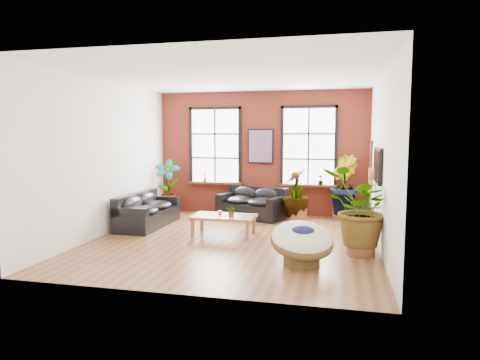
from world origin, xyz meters
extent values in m
cube|color=brown|center=(0.00, 0.00, -0.01)|extent=(6.00, 6.50, 0.02)
cube|color=white|center=(0.00, 0.00, 3.51)|extent=(6.00, 6.50, 0.02)
cube|color=#5F1F16|center=(0.00, 3.26, 1.75)|extent=(6.00, 0.02, 3.50)
cube|color=silver|center=(0.00, -3.26, 1.75)|extent=(6.00, 0.02, 3.50)
cube|color=silver|center=(-3.01, 0.00, 1.75)|extent=(0.02, 6.50, 3.50)
cube|color=silver|center=(3.01, 0.00, 1.75)|extent=(0.02, 6.50, 3.50)
cube|color=white|center=(-1.35, 3.20, 1.95)|extent=(1.40, 0.02, 2.10)
cube|color=#3B1E10|center=(-1.35, 3.13, 0.87)|extent=(1.60, 0.22, 0.06)
cube|color=white|center=(1.35, 3.20, 1.95)|extent=(1.40, 0.02, 2.10)
cube|color=#3B1E10|center=(1.35, 3.13, 0.87)|extent=(1.60, 0.22, 0.06)
cube|color=black|center=(-0.13, 2.55, 0.21)|extent=(2.01, 1.46, 0.41)
cube|color=black|center=(-0.01, 2.87, 0.62)|extent=(1.78, 0.84, 0.42)
cube|color=black|center=(-0.88, 2.83, 0.52)|extent=(0.51, 0.91, 0.22)
cube|color=black|center=(0.62, 2.28, 0.52)|extent=(0.51, 0.91, 0.22)
ellipsoid|color=black|center=(-0.47, 2.63, 0.47)|extent=(0.97, 0.96, 0.24)
ellipsoid|color=black|center=(-0.38, 2.87, 0.62)|extent=(0.80, 0.49, 0.41)
ellipsoid|color=black|center=(0.18, 2.39, 0.47)|extent=(0.97, 0.96, 0.24)
ellipsoid|color=black|center=(0.27, 2.63, 0.62)|extent=(0.80, 0.49, 0.41)
cube|color=black|center=(-2.43, 0.92, 0.20)|extent=(0.89, 2.09, 0.41)
cube|color=black|center=(-2.76, 0.92, 0.61)|extent=(0.23, 2.08, 0.42)
cube|color=black|center=(-2.43, -0.02, 0.51)|extent=(0.87, 0.22, 0.21)
cube|color=black|center=(-2.42, 1.85, 0.51)|extent=(0.87, 0.22, 0.21)
ellipsoid|color=black|center=(-2.38, 0.50, 0.46)|extent=(0.74, 0.92, 0.23)
ellipsoid|color=black|center=(-2.63, 0.50, 0.61)|extent=(0.24, 0.91, 0.40)
ellipsoid|color=black|center=(-2.37, 1.33, 0.46)|extent=(0.74, 0.92, 0.23)
ellipsoid|color=black|center=(-2.63, 1.33, 0.61)|extent=(0.24, 0.91, 0.40)
cube|color=#935735|center=(-0.33, 0.39, 0.43)|extent=(1.44, 0.84, 0.06)
cube|color=#3B1E10|center=(-0.33, 0.26, 0.46)|extent=(1.42, 0.03, 0.00)
cube|color=#3B1E10|center=(-0.33, 0.53, 0.46)|extent=(1.42, 0.03, 0.00)
cube|color=#935735|center=(-0.97, 0.08, 0.20)|extent=(0.07, 0.07, 0.40)
cube|color=#935735|center=(0.29, 0.06, 0.20)|extent=(0.07, 0.07, 0.40)
cube|color=#935735|center=(-0.96, 0.73, 0.20)|extent=(0.07, 0.07, 0.40)
cube|color=#935735|center=(0.30, 0.71, 0.20)|extent=(0.07, 0.07, 0.40)
cylinder|color=#D23453|center=(-0.43, 0.45, 0.50)|extent=(0.08, 0.08, 0.09)
cylinder|color=brown|center=(1.58, -1.45, 0.13)|extent=(0.81, 0.81, 0.25)
torus|color=brown|center=(1.58, -1.45, 0.42)|extent=(1.40, 1.40, 0.50)
ellipsoid|color=white|center=(1.58, -1.45, 0.49)|extent=(1.37, 1.41, 0.68)
ellipsoid|color=#161947|center=(1.60, -1.50, 0.61)|extent=(0.51, 0.46, 0.19)
cube|color=black|center=(0.00, 3.19, 1.95)|extent=(0.74, 0.04, 0.98)
cube|color=#0C7F8C|center=(0.00, 3.16, 1.95)|extent=(0.66, 0.02, 0.90)
cube|color=black|center=(2.95, 0.30, 1.65)|extent=(0.06, 1.25, 0.72)
cube|color=black|center=(2.92, 0.30, 1.65)|extent=(0.01, 1.15, 0.62)
cylinder|color=#B27F4C|center=(2.90, 1.35, 1.13)|extent=(0.09, 0.38, 0.38)
cylinder|color=#B27F4C|center=(2.90, 1.35, 1.38)|extent=(0.09, 0.30, 0.30)
cylinder|color=black|center=(2.90, 1.35, 1.13)|extent=(0.09, 0.11, 0.11)
cube|color=#3B1E10|center=(2.90, 1.35, 1.75)|extent=(0.04, 0.05, 0.55)
cube|color=#3B1E10|center=(2.90, 1.35, 2.07)|extent=(0.06, 0.06, 0.14)
cube|color=black|center=(2.81, 2.20, 0.23)|extent=(0.64, 0.56, 0.47)
cylinder|color=brown|center=(-2.60, 2.67, 0.21)|extent=(0.74, 0.74, 0.41)
cylinder|color=brown|center=(2.30, 2.90, 0.19)|extent=(0.54, 0.54, 0.37)
cylinder|color=brown|center=(2.62, -0.56, 0.19)|extent=(0.69, 0.69, 0.39)
cylinder|color=brown|center=(1.14, 2.28, 0.19)|extent=(0.61, 0.61, 0.38)
imported|color=#275316|center=(-2.62, 2.63, 0.86)|extent=(0.80, 0.59, 1.43)
imported|color=#275316|center=(2.29, 2.88, 0.95)|extent=(0.98, 1.08, 1.61)
imported|color=#275316|center=(2.59, -0.59, 0.90)|extent=(1.77, 1.77, 1.49)
imported|color=#275316|center=(1.11, 2.29, 0.78)|extent=(0.86, 0.86, 1.27)
imported|color=#275316|center=(-0.11, 0.28, 0.59)|extent=(0.29, 0.28, 0.25)
imported|color=#275316|center=(-1.65, 3.13, 1.04)|extent=(0.17, 0.17, 0.27)
imported|color=#275316|center=(1.70, 3.13, 1.04)|extent=(0.19, 0.19, 0.27)
camera|label=1|loc=(2.18, -8.79, 2.26)|focal=32.00mm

